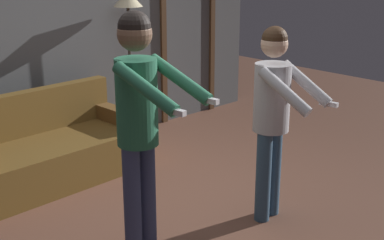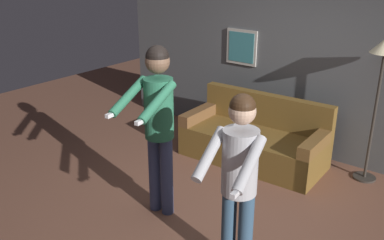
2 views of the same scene
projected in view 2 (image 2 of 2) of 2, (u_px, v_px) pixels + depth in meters
ground_plane at (219, 217)px, 4.63m from camera, size 12.00×12.00×0.00m
back_wall_assembly at (313, 63)px, 5.71m from camera, size 6.40×0.10×2.60m
couch at (254, 141)px, 5.82m from camera, size 1.93×0.91×0.87m
torchiere_lamp at (383, 62)px, 4.88m from camera, size 0.34×0.34×1.79m
person_standing_left at (158, 115)px, 4.32m from camera, size 0.49×0.75×1.85m
person_standing_right at (239, 172)px, 3.49m from camera, size 0.49×0.62×1.66m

